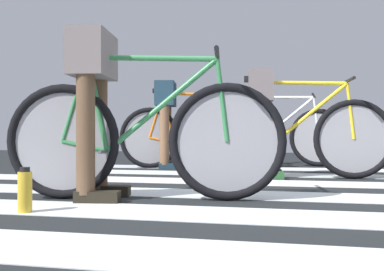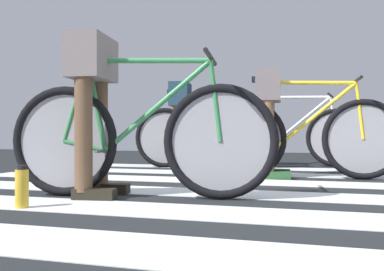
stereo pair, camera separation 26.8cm
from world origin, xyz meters
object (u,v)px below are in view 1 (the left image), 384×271
Objects in this scene: bicycle_2_of_4 at (296,136)px; cyclist_2_of_4 at (261,109)px; cyclist_1_of_4 at (93,91)px; water_bottle at (25,191)px; bicycle_1_of_4 at (143,137)px; cyclist_3_of_4 at (166,113)px; bicycle_4_of_4 at (277,135)px; bicycle_3_of_4 at (193,135)px.

bicycle_2_of_4 is 1.76× the size of cyclist_2_of_4.
cyclist_1_of_4 is 0.77m from water_bottle.
bicycle_1_of_4 is 1.67× the size of cyclist_1_of_4.
cyclist_3_of_4 is at bearing 136.11° from cyclist_2_of_4.
bicycle_2_of_4 is 7.38× the size of water_bottle.
bicycle_2_of_4 is at bearing 44.26° from cyclist_1_of_4.
water_bottle is at bearing -101.77° from bicycle_4_of_4.
cyclist_1_of_4 is 2.50m from cyclist_3_of_4.
cyclist_3_of_4 is 4.30× the size of water_bottle.
bicycle_3_of_4 is 7.33× the size of water_bottle.
bicycle_4_of_4 is (0.73, 3.19, 0.00)m from bicycle_1_of_4.
cyclist_1_of_4 reaches higher than bicycle_2_of_4.
bicycle_4_of_4 is at bearing 21.06° from cyclist_3_of_4.
cyclist_3_of_4 is at bearing 87.13° from cyclist_1_of_4.
water_bottle is (-0.14, -0.52, -0.56)m from cyclist_1_of_4.
cyclist_3_of_4 reaches higher than bicycle_4_of_4.
bicycle_4_of_4 is (-0.21, 1.62, 0.00)m from bicycle_2_of_4.
cyclist_1_of_4 is at bearing -102.15° from bicycle_4_of_4.
cyclist_1_of_4 is 1.83m from cyclist_2_of_4.
cyclist_2_of_4 is 0.97× the size of cyclist_3_of_4.
cyclist_3_of_4 is at bearing 94.25° from bicycle_1_of_4.
cyclist_2_of_4 is at bearing -180.00° from bicycle_2_of_4.
bicycle_1_of_4 is 1.00× the size of bicycle_3_of_4.
cyclist_2_of_4 is (0.93, 1.57, -0.03)m from cyclist_1_of_4.
bicycle_4_of_4 is at bearing 80.95° from cyclist_2_of_4.
bicycle_2_of_4 is at bearing 51.11° from bicycle_1_of_4.
bicycle_4_of_4 is 3.94m from water_bottle.
cyclist_2_of_4 is at bearing -58.08° from bicycle_3_of_4.
bicycle_2_of_4 is 1.73m from cyclist_3_of_4.
bicycle_2_of_4 is 2.55m from water_bottle.
cyclist_3_of_4 is at bearing 143.33° from bicycle_2_of_4.
bicycle_3_of_4 is at bearing 85.84° from water_bottle.
bicycle_3_of_4 and bicycle_4_of_4 have the same top height.
bicycle_2_of_4 and bicycle_3_of_4 have the same top height.
cyclist_1_of_4 is (-0.31, -0.04, 0.28)m from bicycle_1_of_4.
cyclist_1_of_4 reaches higher than water_bottle.
bicycle_2_of_4 is 1.01× the size of bicycle_3_of_4.
bicycle_1_of_4 is at bearing -117.79° from cyclist_2_of_4.
cyclist_1_of_4 is 0.60× the size of bicycle_3_of_4.
bicycle_2_of_4 is at bearing 0.00° from cyclist_2_of_4.
bicycle_2_of_4 is at bearing -48.34° from bicycle_3_of_4.
bicycle_4_of_4 is (0.95, 0.69, 0.00)m from bicycle_3_of_4.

